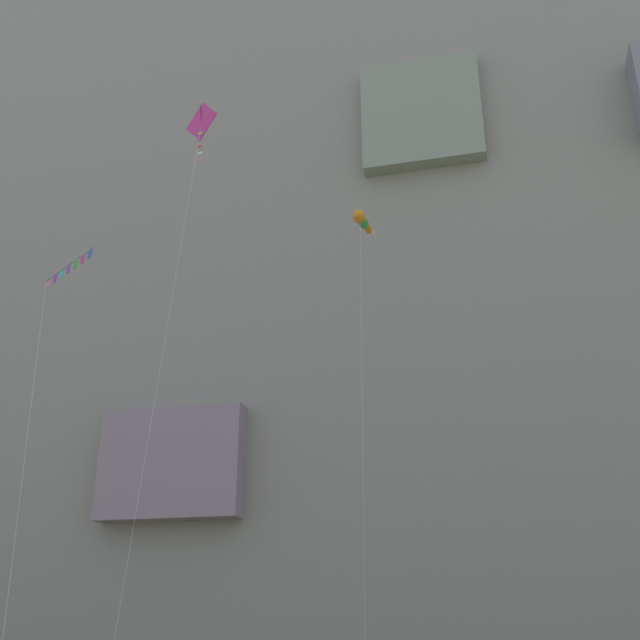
% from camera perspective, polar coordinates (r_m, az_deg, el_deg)
% --- Properties ---
extents(cliff_face, '(180.00, 25.42, 66.72)m').
position_cam_1_polar(cliff_face, '(67.88, 9.19, 4.37)').
color(cliff_face, gray).
rests_on(cliff_face, ground).
extents(kite_windsock_upper_right, '(0.86, 7.15, 28.05)m').
position_cam_1_polar(kite_windsock_upper_right, '(48.62, 3.31, 7.42)').
color(kite_windsock_upper_right, orange).
rests_on(kite_windsock_upper_right, ground).
extents(kite_diamond_high_center, '(1.90, 2.99, 27.87)m').
position_cam_1_polar(kite_diamond_high_center, '(39.12, -9.23, 13.55)').
color(kite_diamond_high_center, '#CC3399').
rests_on(kite_diamond_high_center, ground).
extents(kite_banner_far_left, '(3.69, 3.80, 17.18)m').
position_cam_1_polar(kite_banner_far_left, '(32.34, -19.10, 1.34)').
color(kite_banner_far_left, black).
rests_on(kite_banner_far_left, ground).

